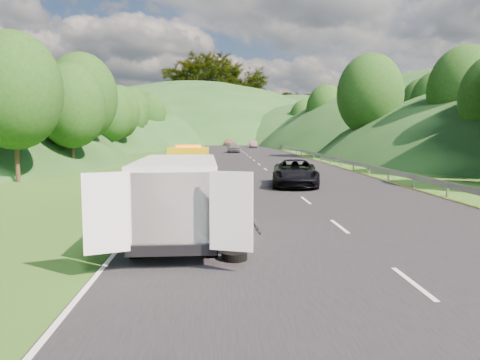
{
  "coord_description": "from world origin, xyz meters",
  "views": [
    {
      "loc": [
        -1.19,
        -17.5,
        3.26
      ],
      "look_at": [
        -0.24,
        1.14,
        1.3
      ],
      "focal_mm": 35.0,
      "sensor_mm": 36.0,
      "label": 1
    }
  ],
  "objects": [
    {
      "name": "tree_line_right",
      "position": [
        23.0,
        60.0,
        0.0
      ],
      "size": [
        14.0,
        140.0,
        14.0
      ],
      "primitive_type": null,
      "color": "#255117",
      "rests_on": "ground"
    },
    {
      "name": "dist_car_c",
      "position": [
        1.74,
        86.91,
        0.0
      ],
      "size": [
        2.0,
        4.92,
        1.43
      ],
      "primitive_type": "imported",
      "color": "#9C634E",
      "rests_on": "ground"
    },
    {
      "name": "suitcase",
      "position": [
        -5.31,
        -0.41,
        0.31
      ],
      "size": [
        0.39,
        0.21,
        0.62
      ],
      "primitive_type": "cube",
      "rotation": [
        0.0,
        0.0,
        -0.0
      ],
      "color": "#69604E",
      "rests_on": "ground"
    },
    {
      "name": "road_surface",
      "position": [
        3.0,
        40.0,
        0.01
      ],
      "size": [
        14.0,
        200.0,
        0.02
      ],
      "primitive_type": "cube",
      "color": "black",
      "rests_on": "ground"
    },
    {
      "name": "tow_truck",
      "position": [
        -2.84,
        7.61,
        1.22
      ],
      "size": [
        2.71,
        5.97,
        2.49
      ],
      "rotation": [
        0.0,
        0.0,
        -0.1
      ],
      "color": "black",
      "rests_on": "ground"
    },
    {
      "name": "ground",
      "position": [
        0.0,
        0.0,
        0.0
      ],
      "size": [
        320.0,
        320.0,
        0.0
      ],
      "primitive_type": "plane",
      "color": "#38661E",
      "rests_on": "ground"
    },
    {
      "name": "tree_line_left",
      "position": [
        -19.0,
        60.0,
        0.0
      ],
      "size": [
        14.0,
        140.0,
        14.0
      ],
      "primitive_type": null,
      "color": "#255117",
      "rests_on": "ground"
    },
    {
      "name": "hills_backdrop",
      "position": [
        6.5,
        134.7,
        0.0
      ],
      "size": [
        201.0,
        288.6,
        44.0
      ],
      "primitive_type": null,
      "color": "#2D5B23",
      "rests_on": "ground"
    },
    {
      "name": "woman",
      "position": [
        -3.18,
        1.32,
        0.0
      ],
      "size": [
        0.48,
        0.62,
        1.6
      ],
      "primitive_type": "imported",
      "rotation": [
        0.0,
        0.0,
        1.66
      ],
      "color": "white",
      "rests_on": "ground"
    },
    {
      "name": "dist_car_b",
      "position": [
        6.06,
        74.08,
        0.0
      ],
      "size": [
        1.39,
        4.0,
        1.32
      ],
      "primitive_type": "imported",
      "color": "#624150",
      "rests_on": "ground"
    },
    {
      "name": "worker",
      "position": [
        -0.65,
        -5.68,
        0.0
      ],
      "size": [
        1.26,
        0.79,
        1.87
      ],
      "primitive_type": "imported",
      "rotation": [
        0.0,
        0.0,
        -0.08
      ],
      "color": "black",
      "rests_on": "ground"
    },
    {
      "name": "passing_suv",
      "position": [
        3.46,
        9.74,
        0.0
      ],
      "size": [
        3.37,
        5.93,
        1.56
      ],
      "primitive_type": "imported",
      "rotation": [
        0.0,
        0.0,
        -0.14
      ],
      "color": "black",
      "rests_on": "ground"
    },
    {
      "name": "guardrail",
      "position": [
        10.3,
        52.5,
        0.0
      ],
      "size": [
        0.06,
        140.0,
        1.52
      ],
      "primitive_type": "cube",
      "color": "gray",
      "rests_on": "ground"
    },
    {
      "name": "child",
      "position": [
        -1.95,
        0.59,
        0.0
      ],
      "size": [
        0.63,
        0.61,
        1.03
      ],
      "primitive_type": "imported",
      "rotation": [
        0.0,
        0.0,
        -0.63
      ],
      "color": "tan",
      "rests_on": "ground"
    },
    {
      "name": "dist_car_a",
      "position": [
        1.47,
        53.36,
        0.0
      ],
      "size": [
        1.86,
        4.62,
        1.57
      ],
      "primitive_type": "imported",
      "color": "#555359",
      "rests_on": "ground"
    },
    {
      "name": "spare_tire",
      "position": [
        -0.75,
        -5.96,
        0.0
      ],
      "size": [
        0.66,
        0.66,
        0.2
      ],
      "primitive_type": "cylinder",
      "color": "black",
      "rests_on": "ground"
    },
    {
      "name": "white_van",
      "position": [
        -2.33,
        -3.69,
        1.38
      ],
      "size": [
        3.76,
        6.91,
        2.44
      ],
      "rotation": [
        0.0,
        0.0,
        0.02
      ],
      "color": "black",
      "rests_on": "ground"
    }
  ]
}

